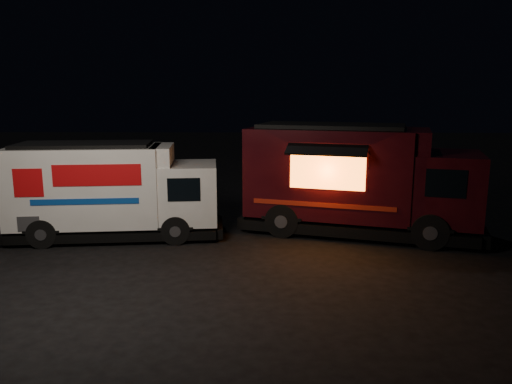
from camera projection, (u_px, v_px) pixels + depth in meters
name	position (u px, v px, depth m)	size (l,w,h in m)	color
ground	(177.00, 254.00, 12.96)	(80.00, 80.00, 0.00)	black
white_truck	(116.00, 190.00, 14.30)	(6.06, 2.07, 2.75)	silver
red_truck	(361.00, 180.00, 14.69)	(6.93, 2.55, 3.23)	#35090E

